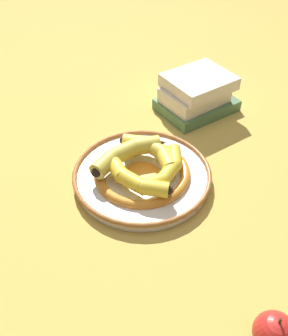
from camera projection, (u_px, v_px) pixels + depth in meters
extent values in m
plane|color=gold|center=(136.00, 191.00, 0.89)|extent=(2.80, 2.80, 0.00)
cylinder|color=white|center=(144.00, 178.00, 0.90)|extent=(0.31, 0.31, 0.02)
torus|color=orange|center=(144.00, 173.00, 0.89)|extent=(0.22, 0.22, 0.02)
cylinder|color=orange|center=(144.00, 174.00, 0.90)|extent=(0.08, 0.08, 0.00)
torus|color=#995B28|center=(144.00, 174.00, 0.90)|extent=(0.32, 0.32, 0.01)
cylinder|color=yellow|center=(151.00, 184.00, 0.83)|extent=(0.06, 0.06, 0.03)
cylinder|color=yellow|center=(169.00, 172.00, 0.86)|extent=(0.06, 0.04, 0.03)
cylinder|color=yellow|center=(174.00, 157.00, 0.90)|extent=(0.06, 0.05, 0.03)
sphere|color=yellow|center=(163.00, 180.00, 0.84)|extent=(0.03, 0.03, 0.03)
sphere|color=yellow|center=(175.00, 165.00, 0.88)|extent=(0.03, 0.03, 0.03)
cone|color=#472D19|center=(140.00, 189.00, 0.82)|extent=(0.04, 0.04, 0.02)
sphere|color=black|center=(174.00, 149.00, 0.92)|extent=(0.02, 0.02, 0.02)
cylinder|color=yellow|center=(167.00, 160.00, 0.88)|extent=(0.06, 0.06, 0.03)
cylinder|color=yellow|center=(154.00, 148.00, 0.92)|extent=(0.05, 0.06, 0.03)
cylinder|color=yellow|center=(134.00, 142.00, 0.93)|extent=(0.04, 0.06, 0.03)
sphere|color=yellow|center=(163.00, 153.00, 0.90)|extent=(0.03, 0.03, 0.03)
sphere|color=yellow|center=(145.00, 143.00, 0.93)|extent=(0.03, 0.03, 0.03)
cone|color=#472D19|center=(171.00, 168.00, 0.87)|extent=(0.04, 0.04, 0.03)
sphere|color=black|center=(123.00, 141.00, 0.94)|extent=(0.02, 0.02, 0.02)
cylinder|color=gold|center=(147.00, 145.00, 0.92)|extent=(0.07, 0.07, 0.04)
cylinder|color=gold|center=(123.00, 152.00, 0.90)|extent=(0.07, 0.07, 0.04)
cylinder|color=gold|center=(104.00, 165.00, 0.87)|extent=(0.07, 0.05, 0.04)
sphere|color=gold|center=(134.00, 147.00, 0.91)|extent=(0.04, 0.04, 0.04)
sphere|color=gold|center=(112.00, 157.00, 0.89)|extent=(0.04, 0.04, 0.04)
cone|color=#472D19|center=(159.00, 143.00, 0.93)|extent=(0.05, 0.05, 0.03)
sphere|color=black|center=(96.00, 172.00, 0.85)|extent=(0.02, 0.02, 0.02)
cylinder|color=yellow|center=(118.00, 168.00, 0.87)|extent=(0.06, 0.06, 0.03)
cylinder|color=yellow|center=(133.00, 181.00, 0.83)|extent=(0.05, 0.06, 0.03)
cylinder|color=yellow|center=(156.00, 189.00, 0.82)|extent=(0.04, 0.06, 0.03)
sphere|color=yellow|center=(123.00, 176.00, 0.85)|extent=(0.03, 0.03, 0.03)
sphere|color=yellow|center=(143.00, 187.00, 0.82)|extent=(0.03, 0.03, 0.03)
cone|color=#472D19|center=(113.00, 161.00, 0.88)|extent=(0.04, 0.04, 0.03)
sphere|color=black|center=(169.00, 190.00, 0.81)|extent=(0.02, 0.02, 0.02)
cube|color=#4C754C|center=(196.00, 105.00, 1.12)|extent=(0.25, 0.24, 0.03)
cube|color=white|center=(198.00, 104.00, 1.12)|extent=(0.24, 0.22, 0.03)
cube|color=silver|center=(194.00, 95.00, 1.09)|extent=(0.21, 0.19, 0.04)
cube|color=white|center=(196.00, 95.00, 1.09)|extent=(0.20, 0.18, 0.03)
cube|color=silver|center=(199.00, 82.00, 1.07)|extent=(0.22, 0.22, 0.03)
cube|color=white|center=(200.00, 81.00, 1.07)|extent=(0.21, 0.20, 0.03)
sphere|color=red|center=(274.00, 333.00, 0.61)|extent=(0.07, 0.07, 0.07)
cylinder|color=#4C3319|center=(280.00, 320.00, 0.58)|extent=(0.00, 0.00, 0.01)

